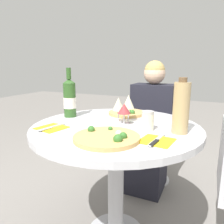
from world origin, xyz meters
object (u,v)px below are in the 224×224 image
pizza_large (107,137)px  chair_behind_diner (153,140)px  tall_carafe (181,107)px  dining_table (116,145)px  wine_bottle (70,98)px  seated_diner (150,131)px

pizza_large → chair_behind_diner: bearing=92.0°
tall_carafe → chair_behind_diner: bearing=111.5°
dining_table → pizza_large: (0.06, -0.25, 0.14)m
dining_table → tall_carafe: tall_carafe is taller
pizza_large → wine_bottle: wine_bottle is taller
dining_table → chair_behind_diner: bearing=88.5°
dining_table → chair_behind_diner: 0.91m
seated_diner → pizza_large: 1.02m
dining_table → seated_diner: 0.74m
seated_diner → tall_carafe: seated_diner is taller
dining_table → chair_behind_diner: (0.02, 0.87, -0.24)m
seated_diner → dining_table: bearing=88.2°
seated_diner → tall_carafe: bearing=115.3°
dining_table → pizza_large: size_ratio=3.07×
dining_table → seated_diner: size_ratio=0.87×
chair_behind_diner → seated_diner: size_ratio=0.70×
tall_carafe → dining_table: bearing=-179.0°
chair_behind_diner → tall_carafe: tall_carafe is taller
seated_diner → pizza_large: size_ratio=3.54×
seated_diner → wine_bottle: bearing=58.5°
chair_behind_diner → pizza_large: bearing=92.0°
tall_carafe → pizza_large: bearing=-139.7°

